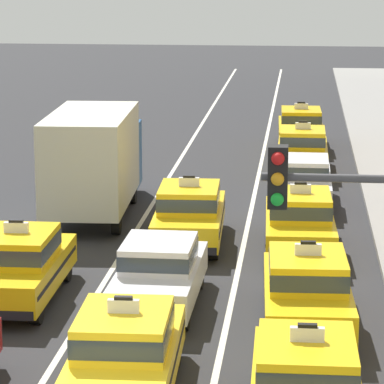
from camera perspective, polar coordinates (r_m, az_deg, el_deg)
lane_stripe_left_center at (r=35.52m, az=-1.77°, el=-0.03°), size 0.14×80.00×0.01m
lane_stripe_center_right at (r=35.24m, az=3.40°, el=-0.14°), size 0.14×80.00×0.01m
taxi_left_second at (r=24.56m, az=-9.36°, el=-3.88°), size 1.90×4.59×1.96m
box_truck_left_third at (r=32.33m, az=-5.27°, el=1.87°), size 2.52×7.05×3.27m
taxi_center_nearest at (r=19.08m, az=-3.65°, el=-8.65°), size 1.95×4.61×1.96m
sedan_center_second at (r=23.82m, az=-1.79°, el=-4.31°), size 1.80×4.31×1.58m
taxi_center_third at (r=29.00m, az=-0.15°, el=-1.15°), size 1.98×4.62×1.96m
taxi_right_nearest at (r=17.83m, az=6.18°, el=-10.27°), size 1.89×4.59×1.96m
taxi_right_second at (r=22.62m, az=6.24°, el=-5.24°), size 2.00×4.63×1.96m
taxi_right_third at (r=28.31m, az=5.85°, el=-1.56°), size 1.96×4.61×1.96m
sedan_right_fourth at (r=33.60m, az=6.03°, el=0.65°), size 1.76×4.30×1.58m
taxi_right_fifth at (r=38.70m, az=6.00°, el=2.29°), size 1.83×4.57×1.96m
taxi_right_sixth at (r=43.77m, az=5.91°, el=3.49°), size 1.94×4.61×1.96m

